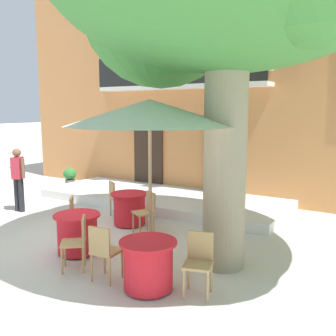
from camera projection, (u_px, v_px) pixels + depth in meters
name	position (u px, v px, depth m)	size (l,w,h in m)	color
ground_plane	(70.00, 240.00, 7.88)	(120.00, 120.00, 0.00)	beige
building_facade	(211.00, 78.00, 13.27)	(13.00, 5.09, 7.50)	#CC844C
entrance_step_platform	(161.00, 198.00, 11.03)	(7.14, 2.63, 0.25)	silver
cafe_table_near_tree	(77.00, 233.00, 7.10)	(0.86, 0.86, 0.76)	red
cafe_chair_near_tree_0	(78.00, 239.00, 6.36)	(0.56, 0.56, 0.91)	tan
cafe_chair_near_tree_1	(77.00, 215.00, 7.81)	(0.56, 0.56, 0.91)	tan
cafe_table_middle	(129.00, 208.00, 8.88)	(0.86, 0.86, 0.76)	red
cafe_chair_middle_0	(116.00, 196.00, 9.50)	(0.55, 0.55, 0.91)	tan
cafe_chair_middle_1	(147.00, 210.00, 8.25)	(0.54, 0.54, 0.91)	tan
cafe_table_front	(148.00, 265.00, 5.66)	(0.86, 0.86, 0.76)	red
cafe_chair_front_0	(199.00, 259.00, 5.52)	(0.50, 0.50, 0.91)	tan
cafe_chair_front_1	(104.00, 249.00, 5.91)	(0.43, 0.43, 0.91)	tan
cafe_umbrella	(150.00, 113.00, 6.43)	(2.90, 2.90, 2.85)	#997A56
ground_planter_left	(70.00, 176.00, 13.24)	(0.44, 0.44, 0.67)	slate
pedestrian_near_entrance	(18.00, 176.00, 9.98)	(0.53, 0.40, 1.68)	#232328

